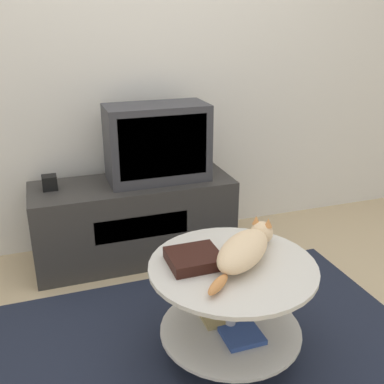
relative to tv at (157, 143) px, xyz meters
The scene contains 9 objects.
ground_plane 1.24m from the tv, 91.71° to the right, with size 12.00×12.00×0.00m, color tan.
wall_back 0.64m from the tv, 95.69° to the left, with size 8.00×0.05×2.60m.
rug 1.24m from the tv, 91.71° to the right, with size 1.96×1.33×0.02m.
tv_stand 0.51m from the tv, behind, with size 1.22×0.45×0.50m.
tv is the anchor object (origin of this frame).
speaker 0.67m from the tv, behind, with size 0.08×0.08×0.08m.
coffee_table 1.15m from the tv, 88.40° to the right, with size 0.70×0.70×0.47m.
dvd_box 1.04m from the tv, 96.77° to the right, with size 0.21×0.19×0.05m.
cat 1.08m from the tv, 85.27° to the right, with size 0.45×0.40×0.13m.
Camera 1 is at (-0.63, -1.54, 1.44)m, focal length 42.00 mm.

